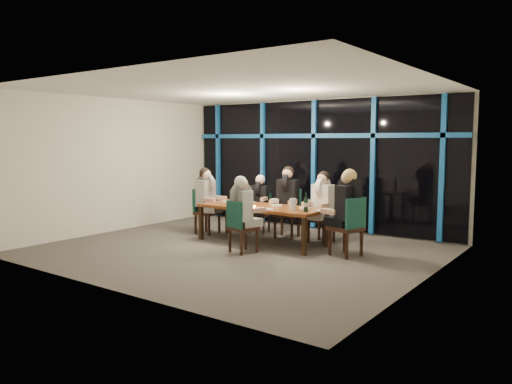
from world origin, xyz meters
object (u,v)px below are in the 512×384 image
chair_end_left (204,208)px  chair_end_right (350,224)px  chair_far_mid (289,210)px  chair_far_right (324,215)px  chair_far_left (261,210)px  diner_far_right (322,196)px  diner_end_right (347,200)px  water_pitcher (293,204)px  dining_table (262,209)px  diner_end_left (207,191)px  diner_far_mid (287,192)px  chair_near_mid (240,224)px  wine_bottle (306,204)px  diner_far_left (259,195)px  diner_near_mid (243,203)px

chair_end_left → chair_end_right: 3.58m
chair_far_mid → chair_far_right: (0.85, -0.01, -0.03)m
chair_far_left → chair_far_mid: 0.80m
diner_far_right → chair_far_right: bearing=90.0°
diner_end_right → water_pitcher: diner_end_right is taller
dining_table → diner_end_right: (1.86, -0.02, 0.33)m
chair_far_right → diner_end_left: (-2.49, -0.75, 0.40)m
diner_far_mid → diner_end_right: size_ratio=0.97×
diner_far_right → diner_end_left: 2.57m
chair_far_mid → diner_end_right: bearing=-36.8°
chair_end_right → diner_end_right: 0.43m
chair_near_mid → wine_bottle: (0.93, 0.80, 0.35)m
dining_table → diner_far_left: (-0.69, 0.88, 0.16)m
dining_table → wine_bottle: 1.14m
dining_table → chair_far_right: bearing=42.4°
wine_bottle → diner_far_right: bearing=100.8°
chair_far_left → chair_end_left: (-0.93, -0.85, 0.06)m
chair_far_mid → chair_far_right: size_ratio=1.05×
diner_far_mid → chair_far_left: bearing=157.7°
chair_far_right → diner_near_mid: (-0.73, -1.74, 0.37)m
chair_end_right → dining_table: bearing=-75.8°
chair_far_left → diner_end_right: bearing=-34.0°
diner_far_mid → diner_near_mid: (0.10, -1.66, -0.06)m
chair_far_left → diner_far_right: diner_far_right is taller
chair_far_left → diner_far_right: 1.70m
chair_end_left → diner_end_left: bearing=-90.0°
diner_end_right → wine_bottle: 0.77m
chair_end_left → diner_end_right: bearing=-95.6°
diner_far_left → water_pitcher: diner_far_left is taller
chair_near_mid → diner_far_right: 1.93m
diner_far_left → water_pitcher: bearing=-47.1°
diner_far_mid → diner_far_right: 0.83m
diner_end_right → diner_far_mid: bearing=-99.0°
chair_far_left → diner_end_left: size_ratio=0.91×
chair_far_right → water_pitcher: chair_far_right is taller
diner_near_mid → dining_table: bearing=-60.6°
diner_far_right → chair_far_mid: bearing=179.9°
dining_table → diner_far_mid: size_ratio=2.59×
dining_table → chair_near_mid: 0.99m
dining_table → water_pitcher: bearing=-8.8°
chair_near_mid → diner_end_left: 2.08m
diner_far_right → water_pitcher: size_ratio=4.34×
dining_table → chair_near_mid: chair_near_mid is taller
diner_end_left → chair_far_mid: bearing=-68.8°
chair_far_left → chair_end_right: (2.65, -1.00, 0.10)m
chair_end_left → chair_near_mid: bearing=-123.9°
chair_far_mid → chair_end_left: 1.89m
diner_end_right → diner_near_mid: size_ratio=1.10×
dining_table → water_pitcher: (0.80, -0.12, 0.18)m
chair_end_left → diner_end_left: 0.40m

